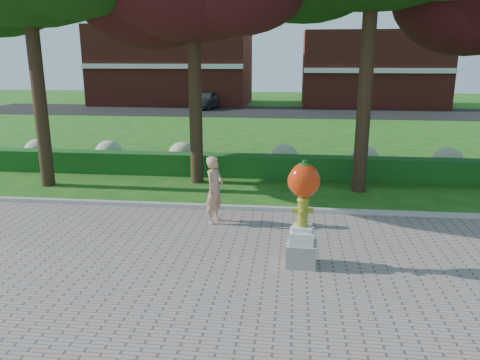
# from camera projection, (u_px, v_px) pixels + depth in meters

# --- Properties ---
(ground) EXTENTS (100.00, 100.00, 0.00)m
(ground) POSITION_uv_depth(u_px,v_px,m) (231.00, 253.00, 10.50)
(ground) COLOR #165A17
(ground) RESTS_ON ground
(curb) EXTENTS (40.00, 0.18, 0.15)m
(curb) POSITION_uv_depth(u_px,v_px,m) (245.00, 208.00, 13.36)
(curb) COLOR #ADADA5
(curb) RESTS_ON ground
(lawn_hedge) EXTENTS (24.00, 0.70, 0.80)m
(lawn_hedge) POSITION_uv_depth(u_px,v_px,m) (256.00, 166.00, 17.12)
(lawn_hedge) COLOR #134316
(lawn_hedge) RESTS_ON ground
(hydrangea_row) EXTENTS (20.10, 1.10, 0.99)m
(hydrangea_row) POSITION_uv_depth(u_px,v_px,m) (273.00, 157.00, 17.98)
(hydrangea_row) COLOR #ACB288
(hydrangea_row) RESTS_ON ground
(street) EXTENTS (50.00, 8.00, 0.02)m
(street) POSITION_uv_depth(u_px,v_px,m) (278.00, 112.00, 37.39)
(street) COLOR black
(street) RESTS_ON ground
(building_left) EXTENTS (14.00, 8.00, 7.00)m
(building_left) POSITION_uv_depth(u_px,v_px,m) (173.00, 65.00, 43.37)
(building_left) COLOR maroon
(building_left) RESTS_ON ground
(building_right) EXTENTS (12.00, 8.00, 6.40)m
(building_right) POSITION_uv_depth(u_px,v_px,m) (371.00, 69.00, 41.44)
(building_right) COLOR maroon
(building_right) RESTS_ON ground
(hydrant_sculpture) EXTENTS (0.65, 0.64, 2.25)m
(hydrant_sculpture) POSITION_uv_depth(u_px,v_px,m) (303.00, 211.00, 9.53)
(hydrant_sculpture) COLOR gray
(hydrant_sculpture) RESTS_ON walkway
(woman) EXTENTS (0.62, 0.75, 1.77)m
(woman) POSITION_uv_depth(u_px,v_px,m) (215.00, 190.00, 12.13)
(woman) COLOR tan
(woman) RESTS_ON walkway
(parked_car) EXTENTS (3.00, 4.60, 1.46)m
(parked_car) POSITION_uv_depth(u_px,v_px,m) (208.00, 100.00, 39.51)
(parked_car) COLOR #3C3F43
(parked_car) RESTS_ON street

